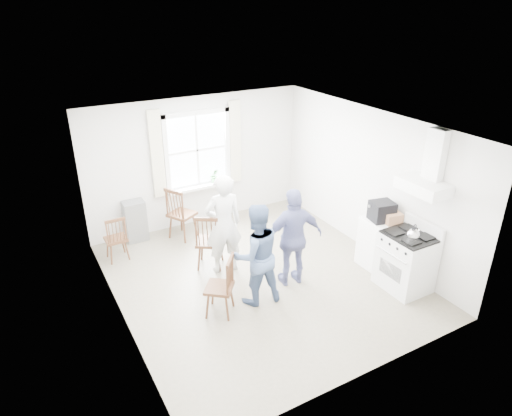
{
  "coord_description": "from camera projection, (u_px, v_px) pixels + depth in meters",
  "views": [
    {
      "loc": [
        -3.21,
        -5.58,
        4.3
      ],
      "look_at": [
        0.05,
        0.2,
        1.21
      ],
      "focal_mm": 32.0,
      "sensor_mm": 36.0,
      "label": 1
    }
  ],
  "objects": [
    {
      "name": "room_shell",
      "position": [
        260.0,
        208.0,
        7.1
      ],
      "size": [
        4.62,
        5.12,
        2.64
      ],
      "color": "#79715D",
      "rests_on": "ground"
    },
    {
      "name": "window_assembly",
      "position": [
        198.0,
        155.0,
        8.97
      ],
      "size": [
        1.88,
        0.24,
        1.7
      ],
      "color": "white",
      "rests_on": "room_shell"
    },
    {
      "name": "range_hood",
      "position": [
        427.0,
        176.0,
        6.7
      ],
      "size": [
        0.45,
        0.76,
        0.94
      ],
      "color": "white",
      "rests_on": "room_shell"
    },
    {
      "name": "shelf_unit",
      "position": [
        135.0,
        221.0,
        8.7
      ],
      "size": [
        0.4,
        0.3,
        0.8
      ],
      "primitive_type": "cube",
      "color": "slate",
      "rests_on": "ground"
    },
    {
      "name": "gas_stove",
      "position": [
        406.0,
        261.0,
        7.23
      ],
      "size": [
        0.68,
        0.76,
        1.12
      ],
      "color": "silver",
      "rests_on": "ground"
    },
    {
      "name": "kettle",
      "position": [
        413.0,
        235.0,
        6.84
      ],
      "size": [
        0.19,
        0.19,
        0.27
      ],
      "color": "silver",
      "rests_on": "gas_stove"
    },
    {
      "name": "low_cabinet",
      "position": [
        378.0,
        243.0,
        7.83
      ],
      "size": [
        0.5,
        0.55,
        0.9
      ],
      "primitive_type": "cube",
      "color": "white",
      "rests_on": "ground"
    },
    {
      "name": "stereo_stack",
      "position": [
        382.0,
        211.0,
        7.55
      ],
      "size": [
        0.43,
        0.4,
        0.33
      ],
      "color": "black",
      "rests_on": "low_cabinet"
    },
    {
      "name": "cardboard_box",
      "position": [
        393.0,
        218.0,
        7.48
      ],
      "size": [
        0.31,
        0.25,
        0.18
      ],
      "primitive_type": "cube",
      "rotation": [
        0.0,
        0.0,
        -0.22
      ],
      "color": "#AC7853",
      "rests_on": "low_cabinet"
    },
    {
      "name": "windsor_chair_a",
      "position": [
        116.0,
        235.0,
        7.94
      ],
      "size": [
        0.37,
        0.37,
        0.86
      ],
      "color": "#422515",
      "rests_on": "ground"
    },
    {
      "name": "windsor_chair_b",
      "position": [
        208.0,
        237.0,
        7.65
      ],
      "size": [
        0.6,
        0.59,
        1.04
      ],
      "color": "#422515",
      "rests_on": "ground"
    },
    {
      "name": "windsor_chair_c",
      "position": [
        226.0,
        280.0,
        6.57
      ],
      "size": [
        0.56,
        0.56,
        0.96
      ],
      "color": "#422515",
      "rests_on": "ground"
    },
    {
      "name": "person_left",
      "position": [
        223.0,
        224.0,
        7.53
      ],
      "size": [
        0.71,
        0.71,
        1.75
      ],
      "primitive_type": "imported",
      "rotation": [
        0.0,
        0.0,
        3.02
      ],
      "color": "silver",
      "rests_on": "ground"
    },
    {
      "name": "person_mid",
      "position": [
        256.0,
        255.0,
        6.77
      ],
      "size": [
        0.87,
        0.87,
        1.62
      ],
      "primitive_type": "imported",
      "rotation": [
        0.0,
        0.0,
        3.02
      ],
      "color": "#495F88",
      "rests_on": "ground"
    },
    {
      "name": "person_right",
      "position": [
        294.0,
        238.0,
        7.21
      ],
      "size": [
        1.12,
        1.12,
        1.66
      ],
      "primitive_type": "imported",
      "rotation": [
        0.0,
        0.0,
        2.97
      ],
      "color": "navy",
      "rests_on": "ground"
    },
    {
      "name": "potted_plant",
      "position": [
        214.0,
        176.0,
        9.23
      ],
      "size": [
        0.19,
        0.19,
        0.29
      ],
      "primitive_type": "imported",
      "rotation": [
        0.0,
        0.0,
        -0.26
      ],
      "color": "#316F33",
      "rests_on": "window_assembly"
    },
    {
      "name": "windsor_chair_d",
      "position": [
        177.0,
        209.0,
        8.61
      ],
      "size": [
        0.6,
        0.61,
        1.07
      ],
      "color": "#422515",
      "rests_on": "ground"
    }
  ]
}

